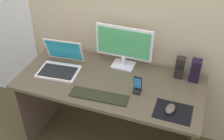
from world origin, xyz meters
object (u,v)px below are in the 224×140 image
object	(u,v)px
laptop	(61,64)
keyboard_external	(99,96)
monitor	(124,46)
phone_in_dock	(137,87)
mouse	(170,109)
speaker_near_monitor	(180,68)
speaker_right	(195,70)

from	to	relation	value
laptop	keyboard_external	xyz separation A→B (m)	(0.42, -0.21, -0.04)
monitor	phone_in_dock	xyz separation A→B (m)	(0.20, -0.29, -0.14)
mouse	phone_in_dock	world-z (taller)	phone_in_dock
speaker_near_monitor	laptop	bearing A→B (deg)	-166.53
keyboard_external	mouse	xyz separation A→B (m)	(0.50, 0.02, 0.02)
monitor	laptop	world-z (taller)	monitor
phone_in_dock	keyboard_external	bearing A→B (deg)	-149.75
monitor	mouse	xyz separation A→B (m)	(0.46, -0.40, -0.17)
speaker_near_monitor	laptop	distance (m)	0.94
monitor	speaker_right	bearing A→B (deg)	0.02
speaker_near_monitor	keyboard_external	distance (m)	0.66
monitor	keyboard_external	bearing A→B (deg)	-95.83
mouse	laptop	bearing A→B (deg)	178.14
monitor	mouse	size ratio (longest dim) A/B	4.62
monitor	speaker_right	xyz separation A→B (m)	(0.57, 0.00, -0.10)
phone_in_dock	mouse	bearing A→B (deg)	-24.01
speaker_near_monitor	laptop	size ratio (longest dim) A/B	0.51
laptop	mouse	xyz separation A→B (m)	(0.92, -0.18, -0.03)
speaker_right	keyboard_external	size ratio (longest dim) A/B	0.42
speaker_near_monitor	phone_in_dock	size ratio (longest dim) A/B	1.25
keyboard_external	mouse	size ratio (longest dim) A/B	4.22
monitor	speaker_near_monitor	xyz separation A→B (m)	(0.45, 0.00, -0.10)
speaker_right	speaker_near_monitor	size ratio (longest dim) A/B	1.02
speaker_near_monitor	mouse	xyz separation A→B (m)	(0.01, -0.40, -0.07)
keyboard_external	phone_in_dock	distance (m)	0.28
keyboard_external	speaker_near_monitor	bearing A→B (deg)	36.88
speaker_right	laptop	bearing A→B (deg)	-168.01
speaker_right	mouse	world-z (taller)	speaker_right
monitor	phone_in_dock	distance (m)	0.38
laptop	phone_in_dock	world-z (taller)	laptop
speaker_near_monitor	mouse	world-z (taller)	speaker_near_monitor
monitor	keyboard_external	world-z (taller)	monitor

